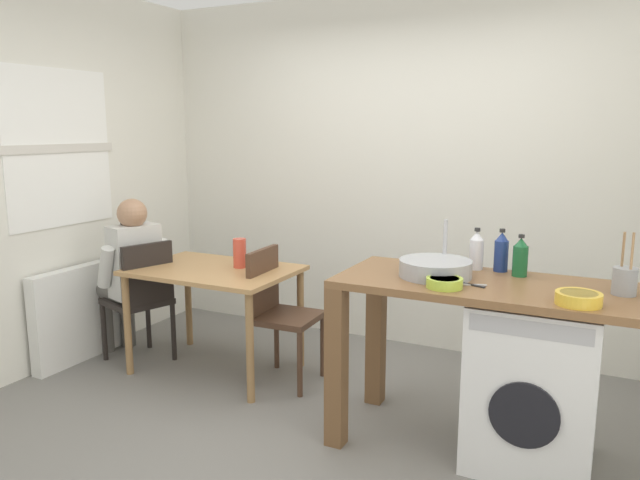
{
  "coord_description": "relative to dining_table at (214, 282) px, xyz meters",
  "views": [
    {
      "loc": [
        1.47,
        -2.74,
        1.7
      ],
      "look_at": [
        -0.12,
        0.45,
        1.03
      ],
      "focal_mm": 34.08,
      "sensor_mm": 36.0,
      "label": 1
    }
  ],
  "objects": [
    {
      "name": "scissors",
      "position": [
        1.84,
        -0.37,
        0.28
      ],
      "size": [
        0.15,
        0.06,
        0.01
      ],
      "color": "#B2B2B7",
      "rests_on": "kitchen_counter"
    },
    {
      "name": "vase",
      "position": [
        0.15,
        0.1,
        0.2
      ],
      "size": [
        0.09,
        0.09,
        0.2
      ],
      "primitive_type": "cylinder",
      "color": "#D84C38",
      "rests_on": "dining_table"
    },
    {
      "name": "sink_basin",
      "position": [
        1.63,
        -0.27,
        0.32
      ],
      "size": [
        0.38,
        0.38,
        0.09
      ],
      "primitive_type": "cylinder",
      "color": "#9EA0A5",
      "rests_on": "kitchen_counter"
    },
    {
      "name": "colander",
      "position": [
        2.34,
        -0.49,
        0.31
      ],
      "size": [
        0.2,
        0.2,
        0.06
      ],
      "color": "gold",
      "rests_on": "kitchen_counter"
    },
    {
      "name": "wall_back",
      "position": [
        1.0,
        1.17,
        0.71
      ],
      "size": [
        4.6,
        0.1,
        2.7
      ],
      "primitive_type": "cube",
      "color": "silver",
      "rests_on": "ground_plane"
    },
    {
      "name": "bottle_clear_small",
      "position": [
        2.03,
        -0.06,
        0.38
      ],
      "size": [
        0.08,
        0.08,
        0.22
      ],
      "color": "#19592D",
      "rests_on": "kitchen_counter"
    },
    {
      "name": "utensil_crock",
      "position": [
        2.52,
        -0.22,
        0.35
      ],
      "size": [
        0.11,
        0.11,
        0.3
      ],
      "color": "gray",
      "rests_on": "kitchen_counter"
    },
    {
      "name": "bottle_squat_brown",
      "position": [
        1.92,
        0.01,
        0.38
      ],
      "size": [
        0.08,
        0.08,
        0.24
      ],
      "color": "navy",
      "rests_on": "kitchen_counter"
    },
    {
      "name": "chair_opposite",
      "position": [
        0.48,
        0.05,
        -0.14
      ],
      "size": [
        0.42,
        0.42,
        0.9
      ],
      "rotation": [
        0.0,
        0.0,
        -1.53
      ],
      "color": "#4C3323",
      "rests_on": "ground_plane"
    },
    {
      "name": "washing_machine",
      "position": [
        2.15,
        -0.27,
        -0.21
      ],
      "size": [
        0.6,
        0.61,
        0.86
      ],
      "color": "white",
      "rests_on": "ground_plane"
    },
    {
      "name": "wall_window_side",
      "position": [
        -1.15,
        -0.58,
        0.71
      ],
      "size": [
        0.12,
        3.8,
        2.7
      ],
      "color": "silver",
      "rests_on": "ground_plane"
    },
    {
      "name": "tap",
      "position": [
        1.63,
        -0.09,
        0.42
      ],
      "size": [
        0.02,
        0.02,
        0.28
      ],
      "primitive_type": "cylinder",
      "color": "#B2B2B7",
      "rests_on": "kitchen_counter"
    },
    {
      "name": "kitchen_counter",
      "position": [
        1.68,
        -0.27,
        0.12
      ],
      "size": [
        1.5,
        0.68,
        0.92
      ],
      "color": "brown",
      "rests_on": "ground_plane"
    },
    {
      "name": "dining_table",
      "position": [
        0.0,
        0.0,
        0.0
      ],
      "size": [
        1.1,
        0.76,
        0.74
      ],
      "color": "tan",
      "rests_on": "ground_plane"
    },
    {
      "name": "mixing_bowl",
      "position": [
        1.73,
        -0.47,
        0.3
      ],
      "size": [
        0.18,
        0.18,
        0.05
      ],
      "color": "#A8C63D",
      "rests_on": "kitchen_counter"
    },
    {
      "name": "radiator",
      "position": [
        -1.02,
        -0.28,
        -0.29
      ],
      "size": [
        0.1,
        0.8,
        0.7
      ],
      "primitive_type": "cube",
      "color": "white",
      "rests_on": "ground_plane"
    },
    {
      "name": "seated_person",
      "position": [
        -0.7,
        -0.07,
        0.03
      ],
      "size": [
        0.56,
        0.54,
        1.2
      ],
      "rotation": [
        0.0,
        0.0,
        1.25
      ],
      "color": "#595651",
      "rests_on": "ground_plane"
    },
    {
      "name": "chair_person_seat",
      "position": [
        -0.55,
        -0.12,
        -0.14
      ],
      "size": [
        0.51,
        0.51,
        0.9
      ],
      "rotation": [
        0.0,
        0.0,
        1.25
      ],
      "color": "black",
      "rests_on": "ground_plane"
    },
    {
      "name": "ground_plane",
      "position": [
        1.0,
        -0.58,
        -0.64
      ],
      "size": [
        5.46,
        5.46,
        0.0
      ],
      "primitive_type": "plane",
      "color": "slate"
    },
    {
      "name": "bottle_tall_green",
      "position": [
        1.78,
        0.0,
        0.38
      ],
      "size": [
        0.08,
        0.08,
        0.23
      ],
      "color": "silver",
      "rests_on": "kitchen_counter"
    }
  ]
}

